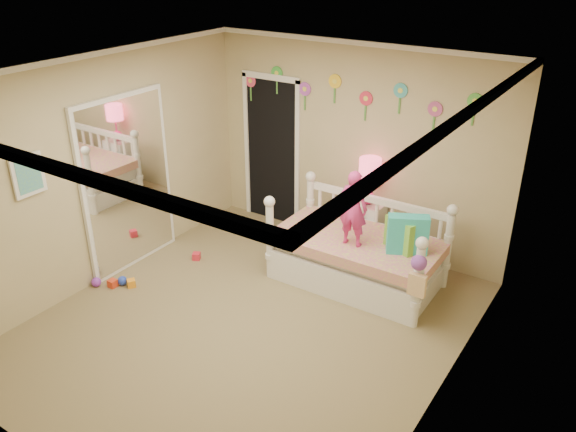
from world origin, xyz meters
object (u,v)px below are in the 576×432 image
Objects in this scene: nightstand at (366,228)px; table_lamp at (370,174)px; child at (353,208)px; daybed at (357,242)px.

nightstand is 1.17× the size of table_lamp.
table_lamp is (-0.23, 0.86, 0.06)m from child.
child reaches higher than daybed.
child is at bearing -74.48° from nightstand.
child is 1.48× the size of table_lamp.
table_lamp is at bearing -79.54° from child.
nightstand is at bearing 107.42° from daybed.
nightstand is at bearing -79.54° from child.
nightstand is at bearing 180.00° from table_lamp.
table_lamp is (-0.22, 0.69, 0.56)m from daybed.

